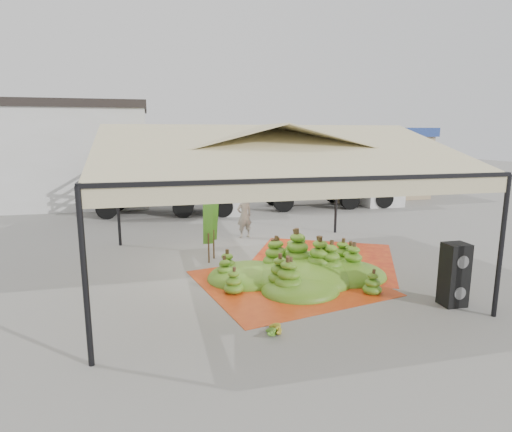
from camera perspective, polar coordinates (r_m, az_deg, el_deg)
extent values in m
plane|color=slate|center=(11.98, 0.82, -7.49)|extent=(90.00, 90.00, 0.00)
cylinder|color=black|center=(7.43, -21.85, -7.84)|extent=(0.10, 0.10, 3.00)
cylinder|color=black|center=(10.10, 29.89, -3.65)|extent=(0.10, 0.10, 3.00)
cylinder|color=black|center=(15.20, -17.95, 1.75)|extent=(0.10, 0.10, 3.00)
cylinder|color=black|center=(16.66, 10.66, 2.87)|extent=(0.10, 0.10, 3.00)
pyramid|color=#BFB387|center=(11.37, 0.87, 9.48)|extent=(8.00, 8.00, 1.00)
cube|color=black|center=(11.39, 0.86, 6.97)|extent=(8.00, 8.00, 0.08)
cube|color=#BFB387|center=(11.41, 0.86, 6.07)|extent=(8.00, 8.00, 0.36)
cube|color=silver|center=(26.00, -30.05, 6.66)|extent=(14.00, 6.00, 5.00)
cube|color=black|center=(26.00, -30.63, 12.58)|extent=(14.30, 6.30, 0.40)
cube|color=tan|center=(27.32, 14.32, 6.45)|extent=(6.00, 5.00, 3.60)
cube|color=navy|center=(27.24, 14.53, 10.75)|extent=(6.30, 5.30, 0.50)
cube|color=#CC4313|center=(11.19, 4.25, -8.85)|extent=(4.94, 4.79, 0.01)
cube|color=#E95715|center=(13.37, 8.89, -5.62)|extent=(5.70, 5.79, 0.01)
ellipsoid|color=#3C7E1A|center=(11.42, 6.16, -5.69)|extent=(5.72, 5.04, 1.07)
ellipsoid|color=#B29B23|center=(8.60, 2.13, -14.48)|extent=(0.49, 0.42, 0.20)
ellipsoid|color=gold|center=(8.45, 2.34, -15.02)|extent=(0.43, 0.36, 0.18)
ellipsoid|color=#501B12|center=(12.06, 14.28, -7.26)|extent=(0.51, 0.49, 0.18)
ellipsoid|color=#501C12|center=(11.00, 24.46, -9.64)|extent=(0.53, 0.45, 0.22)
ellipsoid|color=#387B19|center=(8.41, 1.33, -15.02)|extent=(0.55, 0.48, 0.22)
ellipsoid|color=#3C811A|center=(10.37, -2.50, 4.46)|extent=(0.24, 0.24, 0.20)
ellipsoid|color=#3C811A|center=(10.77, 5.37, 4.66)|extent=(0.24, 0.24, 0.20)
ellipsoid|color=#3C811A|center=(11.36, 12.55, 4.77)|extent=(0.24, 0.24, 0.20)
ellipsoid|color=#3C811A|center=(12.10, 18.95, 4.81)|extent=(0.24, 0.24, 0.20)
cube|color=black|center=(10.65, 24.76, -8.92)|extent=(0.52, 0.45, 0.71)
cube|color=black|center=(10.44, 25.08, -5.23)|extent=(0.52, 0.45, 0.71)
imported|color=gray|center=(15.69, -1.57, 0.03)|extent=(0.68, 0.53, 1.63)
cube|color=#452B17|center=(20.86, -13.59, 3.27)|extent=(5.59, 3.21, 0.13)
cube|color=silver|center=(20.63, -3.95, 3.76)|extent=(2.24, 2.59, 2.43)
cylinder|color=black|center=(20.30, -19.25, 0.94)|extent=(0.99, 0.46, 0.95)
cylinder|color=black|center=(22.33, -17.97, 1.89)|extent=(0.99, 0.46, 0.95)
cylinder|color=black|center=(19.75, -9.69, 1.14)|extent=(0.99, 0.46, 0.95)
cylinder|color=black|center=(21.83, -9.27, 2.08)|extent=(0.99, 0.46, 0.95)
cylinder|color=black|center=(19.69, -4.47, 1.23)|extent=(0.99, 0.46, 0.95)
cylinder|color=black|center=(21.78, -4.55, 2.17)|extent=(0.99, 0.46, 0.95)
ellipsoid|color=#3E7819|center=(20.80, -13.65, 4.71)|extent=(4.47, 2.53, 0.74)
cube|color=yellow|center=(20.69, -12.25, 5.92)|extent=(2.41, 2.41, 0.26)
cube|color=#52341B|center=(22.50, 7.77, 4.11)|extent=(5.54, 2.69, 0.13)
cube|color=white|center=(23.95, 15.94, 4.46)|extent=(2.04, 2.46, 2.51)
cylinder|color=black|center=(20.96, 3.68, 1.88)|extent=(0.99, 0.36, 0.98)
cylinder|color=black|center=(23.04, 2.20, 2.72)|extent=(0.99, 0.36, 0.98)
cylinder|color=black|center=(22.16, 12.41, 2.14)|extent=(0.99, 0.36, 0.98)
cylinder|color=black|center=(24.14, 10.27, 2.93)|extent=(0.99, 0.36, 0.98)
cylinder|color=black|center=(22.99, 16.63, 2.25)|extent=(0.99, 0.36, 0.98)
cylinder|color=black|center=(24.90, 14.23, 3.01)|extent=(0.99, 0.36, 0.98)
ellipsoid|color=#417919|center=(22.44, 7.81, 5.49)|extent=(4.43, 2.10, 0.76)
cube|color=yellow|center=(22.59, 9.15, 6.60)|extent=(2.25, 2.25, 0.27)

